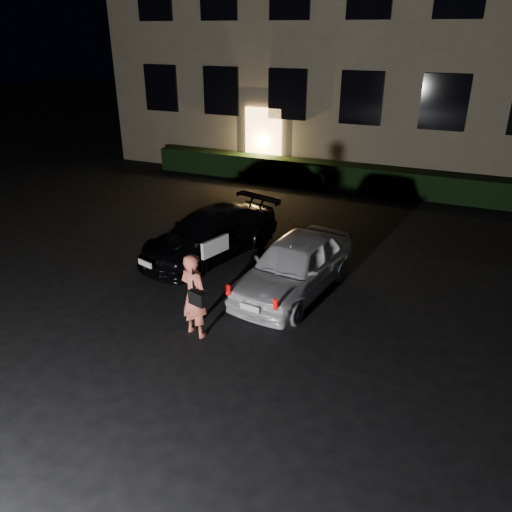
% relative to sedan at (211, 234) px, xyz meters
% --- Properties ---
extents(ground, '(80.00, 80.00, 0.00)m').
position_rel_sedan_xyz_m(ground, '(1.86, -3.68, -0.56)').
color(ground, black).
rests_on(ground, ground).
extents(building, '(20.00, 8.11, 12.00)m').
position_rel_sedan_xyz_m(building, '(1.85, 11.31, 5.44)').
color(building, '#695E4B').
rests_on(building, ground).
extents(hedge, '(15.00, 0.70, 0.85)m').
position_rel_sedan_xyz_m(hedge, '(1.86, 6.82, -0.14)').
color(hedge, black).
rests_on(hedge, ground).
extents(sedan, '(2.62, 4.18, 1.13)m').
position_rel_sedan_xyz_m(sedan, '(0.00, 0.00, 0.00)').
color(sedan, black).
rests_on(sedan, ground).
extents(hatch, '(1.93, 3.73, 1.21)m').
position_rel_sedan_xyz_m(hatch, '(2.49, -0.97, 0.04)').
color(hatch, silver).
rests_on(hatch, ground).
extents(man, '(0.67, 0.54, 1.60)m').
position_rel_sedan_xyz_m(man, '(1.40, -3.21, 0.24)').
color(man, '#D8684F').
rests_on(man, ground).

